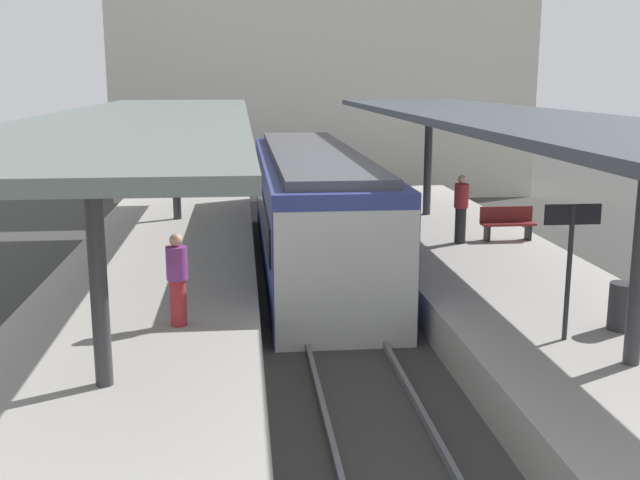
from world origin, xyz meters
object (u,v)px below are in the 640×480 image
platform_bench (507,222)px  passenger_mid_platform (461,208)px  passenger_near_bench (177,278)px  platform_sign (571,241)px  litter_bin (622,306)px  commuter_train (313,209)px

platform_bench → passenger_mid_platform: (-1.33, -0.27, 0.44)m
platform_bench → passenger_near_bench: size_ratio=0.88×
platform_sign → passenger_mid_platform: size_ratio=1.27×
platform_bench → litter_bin: (-0.57, -7.18, -0.06)m
litter_bin → passenger_near_bench: size_ratio=0.50×
passenger_mid_platform → platform_bench: bearing=11.5°
platform_sign → commuter_train: bearing=110.7°
passenger_mid_platform → platform_sign: bearing=-93.0°
litter_bin → passenger_near_bench: passenger_near_bench is taller
platform_bench → passenger_mid_platform: passenger_mid_platform is taller
commuter_train → platform_sign: bearing=-69.3°
litter_bin → passenger_mid_platform: (-0.76, 6.91, 0.51)m
commuter_train → passenger_mid_platform: (3.65, -1.34, 0.18)m
commuter_train → platform_sign: (3.26, -8.64, 0.90)m
platform_sign → litter_bin: bearing=18.8°
commuter_train → platform_bench: (4.98, -1.07, -0.26)m
commuter_train → litter_bin: 9.36m
platform_bench → passenger_near_bench: passenger_near_bench is taller
platform_sign → platform_bench: bearing=77.2°
litter_bin → passenger_near_bench: 7.46m
platform_bench → platform_sign: (-1.72, -7.57, 1.16)m
litter_bin → commuter_train: bearing=118.1°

